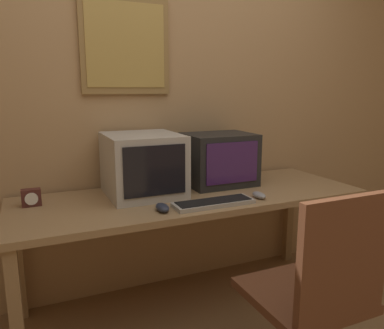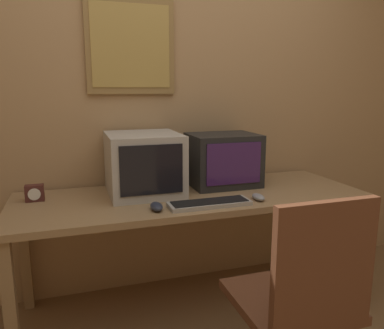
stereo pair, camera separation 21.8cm
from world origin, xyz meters
name	(u,v)px [view 1 (the left image)]	position (x,y,z in m)	size (l,w,h in m)	color
wall_back	(167,96)	(0.00, 1.50, 1.30)	(8.00, 0.08, 2.60)	tan
desk	(192,205)	(0.00, 1.09, 0.67)	(2.04, 0.72, 0.74)	#99754C
monitor_left	(143,164)	(-0.26, 1.21, 0.92)	(0.42, 0.46, 0.36)	#B7B2A8
monitor_right	(219,159)	(0.26, 1.24, 0.90)	(0.43, 0.35, 0.33)	black
keyboard_main	(214,203)	(0.02, 0.84, 0.75)	(0.44, 0.14, 0.03)	#A8A399
mouse_near_keyboard	(259,195)	(0.31, 0.85, 0.75)	(0.06, 0.11, 0.04)	gray
mouse_far_corner	(162,208)	(-0.27, 0.86, 0.76)	(0.06, 0.12, 0.04)	#282D3D
desk_clock	(31,198)	(-0.87, 1.22, 0.78)	(0.10, 0.06, 0.09)	#4C231E
office_chair	(312,313)	(0.17, 0.23, 0.42)	(0.47, 0.47, 0.97)	black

